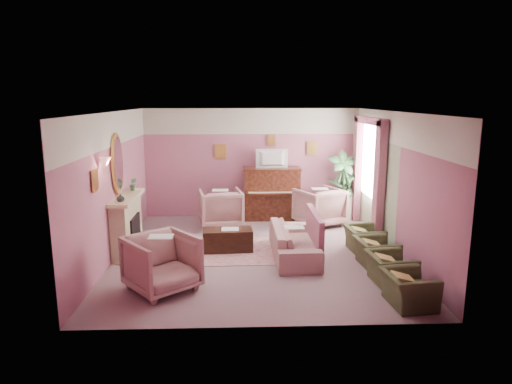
{
  "coord_description": "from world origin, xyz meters",
  "views": [
    {
      "loc": [
        -0.33,
        -8.7,
        3.06
      ],
      "look_at": [
        0.01,
        0.4,
        1.17
      ],
      "focal_mm": 32.0,
      "sensor_mm": 36.0,
      "label": 1
    }
  ],
  "objects_px": {
    "floral_armchair_right": "(319,205)",
    "olive_chair_c": "(376,248)",
    "olive_chair_a": "(408,284)",
    "coffee_table": "(228,240)",
    "television": "(272,157)",
    "olive_chair_b": "(390,264)",
    "side_table": "(343,205)",
    "piano": "(272,194)",
    "floral_armchair_front": "(162,260)",
    "sofa": "(294,236)",
    "olive_chair_d": "(364,235)",
    "floral_armchair_left": "(221,206)"
  },
  "relations": [
    {
      "from": "coffee_table",
      "to": "sofa",
      "type": "bearing_deg",
      "value": -16.93
    },
    {
      "from": "sofa",
      "to": "floral_armchair_left",
      "type": "bearing_deg",
      "value": 125.21
    },
    {
      "from": "olive_chair_b",
      "to": "coffee_table",
      "type": "bearing_deg",
      "value": 147.06
    },
    {
      "from": "television",
      "to": "floral_armchair_left",
      "type": "bearing_deg",
      "value": -151.68
    },
    {
      "from": "sofa",
      "to": "floral_armchair_left",
      "type": "relative_size",
      "value": 2.02
    },
    {
      "from": "sofa",
      "to": "floral_armchair_left",
      "type": "height_order",
      "value": "floral_armchair_left"
    },
    {
      "from": "floral_armchair_front",
      "to": "floral_armchair_left",
      "type": "bearing_deg",
      "value": 77.73
    },
    {
      "from": "television",
      "to": "floral_armchair_right",
      "type": "height_order",
      "value": "television"
    },
    {
      "from": "television",
      "to": "olive_chair_b",
      "type": "relative_size",
      "value": 1.02
    },
    {
      "from": "floral_armchair_front",
      "to": "side_table",
      "type": "bearing_deg",
      "value": 47.88
    },
    {
      "from": "side_table",
      "to": "olive_chair_a",
      "type": "bearing_deg",
      "value": -91.67
    },
    {
      "from": "coffee_table",
      "to": "olive_chair_d",
      "type": "bearing_deg",
      "value": -3.01
    },
    {
      "from": "piano",
      "to": "olive_chair_b",
      "type": "height_order",
      "value": "piano"
    },
    {
      "from": "television",
      "to": "olive_chair_a",
      "type": "xyz_separation_m",
      "value": [
        1.69,
        -5.04,
        -1.26
      ]
    },
    {
      "from": "piano",
      "to": "floral_armchair_front",
      "type": "distance_m",
      "value": 4.88
    },
    {
      "from": "coffee_table",
      "to": "olive_chair_a",
      "type": "bearing_deg",
      "value": -43.39
    },
    {
      "from": "piano",
      "to": "olive_chair_c",
      "type": "xyz_separation_m",
      "value": [
        1.69,
        -3.45,
        -0.31
      ]
    },
    {
      "from": "coffee_table",
      "to": "sofa",
      "type": "relative_size",
      "value": 0.49
    },
    {
      "from": "coffee_table",
      "to": "olive_chair_d",
      "type": "xyz_separation_m",
      "value": [
        2.76,
        -0.15,
        0.12
      ]
    },
    {
      "from": "olive_chair_d",
      "to": "side_table",
      "type": "height_order",
      "value": "side_table"
    },
    {
      "from": "floral_armchair_right",
      "to": "piano",
      "type": "bearing_deg",
      "value": 149.67
    },
    {
      "from": "olive_chair_d",
      "to": "side_table",
      "type": "distance_m",
      "value": 2.54
    },
    {
      "from": "floral_armchair_right",
      "to": "olive_chair_b",
      "type": "bearing_deg",
      "value": -81.11
    },
    {
      "from": "olive_chair_c",
      "to": "side_table",
      "type": "distance_m",
      "value": 3.36
    },
    {
      "from": "olive_chair_a",
      "to": "olive_chair_c",
      "type": "distance_m",
      "value": 1.64
    },
    {
      "from": "floral_armchair_right",
      "to": "olive_chair_c",
      "type": "relative_size",
      "value": 1.29
    },
    {
      "from": "television",
      "to": "side_table",
      "type": "bearing_deg",
      "value": -1.21
    },
    {
      "from": "floral_armchair_front",
      "to": "side_table",
      "type": "distance_m",
      "value": 5.83
    },
    {
      "from": "television",
      "to": "floral_armchair_left",
      "type": "height_order",
      "value": "television"
    },
    {
      "from": "floral_armchair_front",
      "to": "sofa",
      "type": "bearing_deg",
      "value": 33.51
    },
    {
      "from": "piano",
      "to": "olive_chair_d",
      "type": "height_order",
      "value": "piano"
    },
    {
      "from": "olive_chair_b",
      "to": "side_table",
      "type": "relative_size",
      "value": 1.12
    },
    {
      "from": "olive_chair_c",
      "to": "floral_armchair_left",
      "type": "bearing_deg",
      "value": 137.56
    },
    {
      "from": "floral_armchair_right",
      "to": "floral_armchair_front",
      "type": "bearing_deg",
      "value": -130.4
    },
    {
      "from": "coffee_table",
      "to": "floral_armchair_left",
      "type": "relative_size",
      "value": 0.98
    },
    {
      "from": "floral_armchair_left",
      "to": "floral_armchair_right",
      "type": "relative_size",
      "value": 1.0
    },
    {
      "from": "sofa",
      "to": "floral_armchair_front",
      "type": "distance_m",
      "value": 2.77
    },
    {
      "from": "floral_armchair_front",
      "to": "coffee_table",
      "type": "bearing_deg",
      "value": 62.41
    },
    {
      "from": "piano",
      "to": "floral_armchair_right",
      "type": "xyz_separation_m",
      "value": [
        1.12,
        -0.66,
        -0.14
      ]
    },
    {
      "from": "coffee_table",
      "to": "olive_chair_a",
      "type": "xyz_separation_m",
      "value": [
        2.76,
        -2.61,
        0.12
      ]
    },
    {
      "from": "olive_chair_b",
      "to": "olive_chair_a",
      "type": "bearing_deg",
      "value": -90.0
    },
    {
      "from": "floral_armchair_left",
      "to": "floral_armchair_right",
      "type": "bearing_deg",
      "value": 2.0
    },
    {
      "from": "olive_chair_a",
      "to": "side_table",
      "type": "bearing_deg",
      "value": 88.33
    },
    {
      "from": "side_table",
      "to": "coffee_table",
      "type": "bearing_deg",
      "value": -140.45
    },
    {
      "from": "piano",
      "to": "sofa",
      "type": "height_order",
      "value": "piano"
    },
    {
      "from": "olive_chair_a",
      "to": "olive_chair_c",
      "type": "height_order",
      "value": "same"
    },
    {
      "from": "coffee_table",
      "to": "olive_chair_c",
      "type": "distance_m",
      "value": 2.92
    },
    {
      "from": "television",
      "to": "olive_chair_c",
      "type": "bearing_deg",
      "value": -63.63
    },
    {
      "from": "olive_chair_a",
      "to": "coffee_table",
      "type": "bearing_deg",
      "value": 136.61
    },
    {
      "from": "television",
      "to": "olive_chair_a",
      "type": "relative_size",
      "value": 1.02
    }
  ]
}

